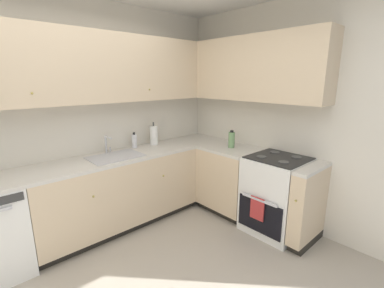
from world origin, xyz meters
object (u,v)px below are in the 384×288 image
(soap_bottle, at_px, (134,141))
(oven_range, at_px, (276,194))
(oil_bottle, at_px, (232,140))
(paper_towel_roll, at_px, (154,135))

(soap_bottle, bearing_deg, oven_range, -57.45)
(soap_bottle, xyz_separation_m, oil_bottle, (0.95, -0.84, 0.01))
(oven_range, bearing_deg, soap_bottle, 122.55)
(oven_range, height_order, oil_bottle, oil_bottle)
(oven_range, xyz_separation_m, oil_bottle, (-0.02, 0.68, 0.55))
(oven_range, relative_size, oil_bottle, 4.62)
(soap_bottle, height_order, oil_bottle, oil_bottle)
(oven_range, xyz_separation_m, soap_bottle, (-0.97, 1.52, 0.53))
(oven_range, bearing_deg, oil_bottle, 91.55)
(paper_towel_roll, bearing_deg, soap_bottle, 176.08)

